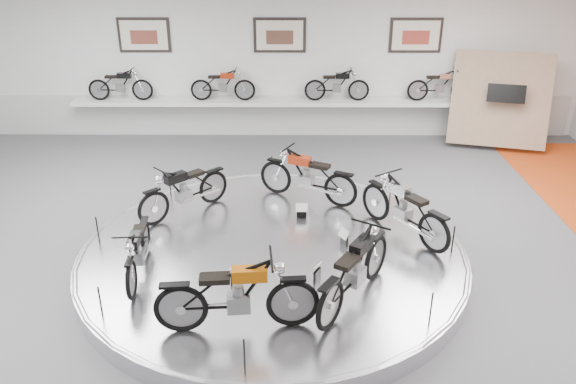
{
  "coord_description": "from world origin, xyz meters",
  "views": [
    {
      "loc": [
        0.31,
        -7.82,
        5.08
      ],
      "look_at": [
        0.25,
        0.6,
        1.19
      ],
      "focal_mm": 35.0,
      "sensor_mm": 36.0,
      "label": 1
    }
  ],
  "objects_px": {
    "bike_b": "(307,175)",
    "bike_a": "(404,208)",
    "bike_e": "(237,294)",
    "shelf": "(280,102)",
    "bike_d": "(138,250)",
    "display_platform": "(273,256)",
    "bike_c": "(184,189)",
    "bike_f": "(355,269)"
  },
  "relations": [
    {
      "from": "bike_b",
      "to": "bike_a",
      "type": "bearing_deg",
      "value": 165.7
    },
    {
      "from": "bike_a",
      "to": "bike_e",
      "type": "distance_m",
      "value": 3.69
    },
    {
      "from": "bike_e",
      "to": "shelf",
      "type": "bearing_deg",
      "value": 82.31
    },
    {
      "from": "bike_d",
      "to": "display_platform",
      "type": "bearing_deg",
      "value": 108.02
    },
    {
      "from": "shelf",
      "to": "bike_e",
      "type": "relative_size",
      "value": 5.99
    },
    {
      "from": "bike_a",
      "to": "bike_b",
      "type": "distance_m",
      "value": 2.14
    },
    {
      "from": "display_platform",
      "to": "shelf",
      "type": "relative_size",
      "value": 0.58
    },
    {
      "from": "shelf",
      "to": "bike_c",
      "type": "bearing_deg",
      "value": -108.09
    },
    {
      "from": "bike_c",
      "to": "bike_e",
      "type": "bearing_deg",
      "value": 65.92
    },
    {
      "from": "display_platform",
      "to": "bike_b",
      "type": "relative_size",
      "value": 3.64
    },
    {
      "from": "bike_c",
      "to": "display_platform",
      "type": "bearing_deg",
      "value": 97.81
    },
    {
      "from": "bike_a",
      "to": "bike_c",
      "type": "height_order",
      "value": "bike_a"
    },
    {
      "from": "shelf",
      "to": "bike_f",
      "type": "bearing_deg",
      "value": -81.31
    },
    {
      "from": "bike_b",
      "to": "bike_e",
      "type": "height_order",
      "value": "bike_e"
    },
    {
      "from": "bike_e",
      "to": "bike_f",
      "type": "relative_size",
      "value": 1.02
    },
    {
      "from": "bike_d",
      "to": "bike_f",
      "type": "relative_size",
      "value": 0.83
    },
    {
      "from": "bike_f",
      "to": "bike_b",
      "type": "bearing_deg",
      "value": 42.08
    },
    {
      "from": "bike_d",
      "to": "bike_f",
      "type": "distance_m",
      "value": 3.28
    },
    {
      "from": "bike_a",
      "to": "bike_e",
      "type": "height_order",
      "value": "bike_e"
    },
    {
      "from": "display_platform",
      "to": "bike_c",
      "type": "xyz_separation_m",
      "value": [
        -1.67,
        1.28,
        0.64
      ]
    },
    {
      "from": "display_platform",
      "to": "bike_c",
      "type": "distance_m",
      "value": 2.2
    },
    {
      "from": "display_platform",
      "to": "shelf",
      "type": "distance_m",
      "value": 6.46
    },
    {
      "from": "shelf",
      "to": "bike_c",
      "type": "relative_size",
      "value": 6.57
    },
    {
      "from": "shelf",
      "to": "bike_d",
      "type": "xyz_separation_m",
      "value": [
        -2.01,
        -7.21,
        -0.26
      ]
    },
    {
      "from": "bike_a",
      "to": "bike_e",
      "type": "relative_size",
      "value": 0.96
    },
    {
      "from": "bike_a",
      "to": "bike_f",
      "type": "xyz_separation_m",
      "value": [
        -1.04,
        -1.94,
        0.01
      ]
    },
    {
      "from": "bike_b",
      "to": "bike_d",
      "type": "relative_size",
      "value": 1.18
    },
    {
      "from": "bike_a",
      "to": "bike_d",
      "type": "relative_size",
      "value": 1.19
    },
    {
      "from": "bike_b",
      "to": "bike_f",
      "type": "height_order",
      "value": "bike_f"
    },
    {
      "from": "bike_b",
      "to": "bike_d",
      "type": "distance_m",
      "value": 3.77
    },
    {
      "from": "shelf",
      "to": "bike_f",
      "type": "xyz_separation_m",
      "value": [
        1.2,
        -7.87,
        -0.17
      ]
    },
    {
      "from": "display_platform",
      "to": "bike_c",
      "type": "height_order",
      "value": "bike_c"
    },
    {
      "from": "bike_d",
      "to": "bike_e",
      "type": "relative_size",
      "value": 0.81
    },
    {
      "from": "bike_b",
      "to": "bike_f",
      "type": "distance_m",
      "value": 3.4
    },
    {
      "from": "bike_f",
      "to": "bike_e",
      "type": "bearing_deg",
      "value": 143.89
    },
    {
      "from": "bike_d",
      "to": "bike_f",
      "type": "xyz_separation_m",
      "value": [
        3.21,
        -0.65,
        0.09
      ]
    },
    {
      "from": "bike_d",
      "to": "bike_e",
      "type": "bearing_deg",
      "value": 47.45
    },
    {
      "from": "bike_b",
      "to": "bike_c",
      "type": "relative_size",
      "value": 1.05
    },
    {
      "from": "bike_d",
      "to": "bike_a",
      "type": "bearing_deg",
      "value": 102.85
    },
    {
      "from": "bike_b",
      "to": "bike_f",
      "type": "xyz_separation_m",
      "value": [
        0.58,
        -3.35,
        0.01
      ]
    },
    {
      "from": "bike_a",
      "to": "bike_d",
      "type": "distance_m",
      "value": 4.44
    },
    {
      "from": "shelf",
      "to": "bike_c",
      "type": "distance_m",
      "value": 5.39
    }
  ]
}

